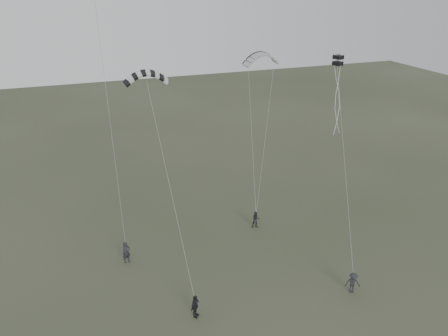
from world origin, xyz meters
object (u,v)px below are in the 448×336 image
object	(u,v)px
kite_pale_large	(262,54)
flyer_left	(126,252)
kite_striped	(146,73)
kite_box	(338,60)
flyer_far	(353,283)
flyer_center	(195,306)
flyer_right	(256,220)

from	to	relation	value
kite_pale_large	flyer_left	bearing A→B (deg)	-160.04
kite_striped	kite_box	bearing A→B (deg)	-5.03
flyer_far	kite_box	size ratio (longest dim) A/B	2.28
flyer_center	flyer_far	distance (m)	10.98
flyer_right	kite_box	distance (m)	14.92
flyer_left	kite_box	world-z (taller)	kite_box
flyer_center	kite_striped	xyz separation A→B (m)	(-0.77, 7.64, 13.48)
flyer_far	kite_pale_large	xyz separation A→B (m)	(0.42, 17.12, 12.84)
flyer_far	kite_striped	world-z (taller)	kite_striped
flyer_left	kite_striped	distance (m)	13.66
kite_striped	kite_box	world-z (taller)	same
flyer_far	kite_pale_large	distance (m)	21.41
flyer_center	flyer_far	bearing A→B (deg)	-53.79
kite_pale_large	kite_box	bearing A→B (deg)	-90.78
flyer_right	flyer_far	world-z (taller)	flyer_far
flyer_left	kite_striped	bearing A→B (deg)	-16.38
flyer_left	flyer_center	world-z (taller)	flyer_left
flyer_right	kite_box	size ratio (longest dim) A/B	2.17
flyer_right	kite_striped	bearing A→B (deg)	-161.56
flyer_center	kite_pale_large	bearing A→B (deg)	7.91
flyer_center	kite_pale_large	distance (m)	23.20
flyer_left	kite_pale_large	size ratio (longest dim) A/B	0.49
flyer_left	kite_striped	xyz separation A→B (m)	(2.50, 0.20, 13.43)
flyer_left	kite_box	bearing A→B (deg)	-26.39
flyer_center	flyer_left	bearing A→B (deg)	67.39
kite_box	flyer_far	bearing A→B (deg)	-126.16
flyer_left	kite_striped	world-z (taller)	kite_striped
flyer_center	kite_striped	bearing A→B (deg)	49.40
flyer_left	flyer_far	size ratio (longest dim) A/B	1.11
flyer_right	kite_pale_large	xyz separation A→B (m)	(3.24, 7.00, 12.88)
flyer_right	kite_pale_large	bearing A→B (deg)	76.71
flyer_right	flyer_left	bearing A→B (deg)	-162.08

